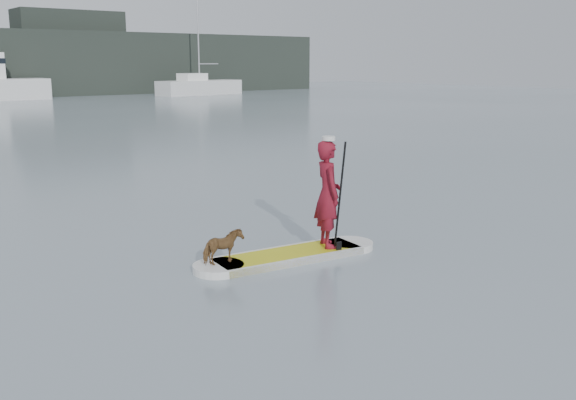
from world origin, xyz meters
TOP-DOWN VIEW (x-y plane):
  - ground at (0.00, 0.00)m, footprint 140.00×140.00m
  - paddleboard at (1.82, -2.07)m, footprint 3.28×1.11m
  - paddler at (2.59, -2.16)m, footprint 0.65×0.77m
  - white_cap at (2.59, -2.16)m, footprint 0.22×0.22m
  - dog at (0.67, -1.93)m, footprint 0.63×0.29m
  - paddle at (2.58, -2.47)m, footprint 0.10×0.30m
  - sailboat_f at (27.25, 45.28)m, footprint 8.97×3.83m
  - shore_building_east at (18.00, 54.00)m, footprint 10.00×4.00m

SIDE VIEW (x-z plane):
  - ground at x=0.00m, z-range 0.00..0.00m
  - paddleboard at x=1.82m, z-range 0.00..0.12m
  - dog at x=0.67m, z-range 0.12..0.65m
  - paddle at x=2.58m, z-range -0.20..1.80m
  - sailboat_f at x=27.25m, z-range -5.62..7.38m
  - paddler at x=2.59m, z-range 0.12..1.92m
  - white_cap at x=2.59m, z-range 1.92..1.99m
  - shore_building_east at x=18.00m, z-range 0.00..8.00m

